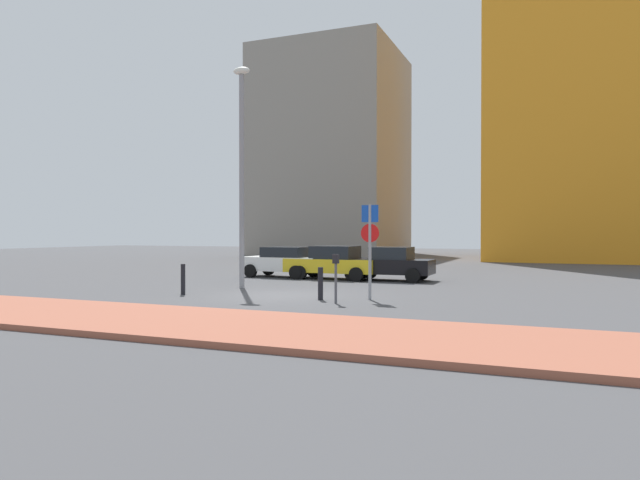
# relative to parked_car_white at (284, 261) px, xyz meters

# --- Properties ---
(ground_plane) EXTENTS (120.00, 120.00, 0.00)m
(ground_plane) POSITION_rel_parked_car_white_xyz_m (3.44, -7.36, -0.78)
(ground_plane) COLOR #424244
(sidewalk_brick) EXTENTS (40.00, 4.08, 0.14)m
(sidewalk_brick) POSITION_rel_parked_car_white_xyz_m (3.44, -13.88, -0.71)
(sidewalk_brick) COLOR #93513D
(sidewalk_brick) RESTS_ON ground
(parked_car_white) EXTENTS (4.05, 2.11, 1.47)m
(parked_car_white) POSITION_rel_parked_car_white_xyz_m (0.00, 0.00, 0.00)
(parked_car_white) COLOR white
(parked_car_white) RESTS_ON ground
(parked_car_yellow) EXTENTS (4.48, 2.21, 1.55)m
(parked_car_yellow) POSITION_rel_parked_car_white_xyz_m (2.62, -0.08, 0.01)
(parked_car_yellow) COLOR gold
(parked_car_yellow) RESTS_ON ground
(parked_car_black) EXTENTS (4.07, 2.00, 1.52)m
(parked_car_black) POSITION_rel_parked_car_white_xyz_m (5.23, -0.00, -0.01)
(parked_car_black) COLOR black
(parked_car_black) RESTS_ON ground
(parking_sign_post) EXTENTS (0.60, 0.10, 3.08)m
(parking_sign_post) POSITION_rel_parked_car_white_xyz_m (6.65, -7.38, 1.17)
(parking_sign_post) COLOR gray
(parking_sign_post) RESTS_ON ground
(parking_meter) EXTENTS (0.18, 0.14, 1.51)m
(parking_meter) POSITION_rel_parked_car_white_xyz_m (5.97, -8.71, 0.19)
(parking_meter) COLOR #4C4C51
(parking_meter) RESTS_ON ground
(street_lamp) EXTENTS (0.70, 0.36, 8.63)m
(street_lamp) POSITION_rel_parked_car_white_xyz_m (0.84, -5.52, 4.19)
(street_lamp) COLOR gray
(street_lamp) RESTS_ON ground
(traffic_bollard_near) EXTENTS (0.17, 0.17, 1.06)m
(traffic_bollard_near) POSITION_rel_parked_car_white_xyz_m (5.19, -8.03, -0.25)
(traffic_bollard_near) COLOR black
(traffic_bollard_near) RESTS_ON ground
(traffic_bollard_mid) EXTENTS (0.16, 0.16, 1.07)m
(traffic_bollard_mid) POSITION_rel_parked_car_white_xyz_m (0.13, -8.37, -0.24)
(traffic_bollard_mid) COLOR black
(traffic_bollard_mid) RESTS_ON ground
(building_colorful_midrise) EXTENTS (14.75, 14.78, 25.88)m
(building_colorful_midrise) POSITION_rel_parked_car_white_xyz_m (14.60, 25.67, 12.17)
(building_colorful_midrise) COLOR orange
(building_colorful_midrise) RESTS_ON ground
(building_under_construction) EXTENTS (13.21, 13.10, 20.25)m
(building_under_construction) POSITION_rel_parked_car_white_xyz_m (-8.56, 28.86, 9.35)
(building_under_construction) COLOR gray
(building_under_construction) RESTS_ON ground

